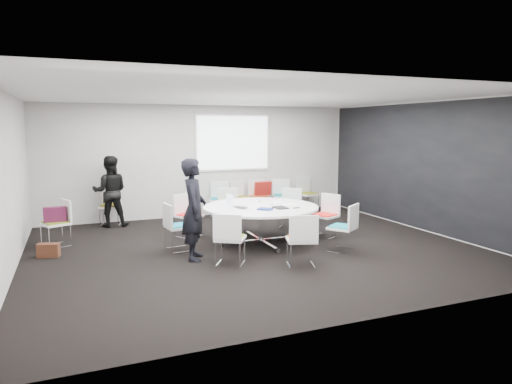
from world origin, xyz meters
name	(u,v)px	position (x,y,z in m)	size (l,w,h in m)	color
room_shell	(259,174)	(0.09, 0.00, 1.40)	(8.08, 7.08, 2.88)	black
conference_table	(261,216)	(0.27, 0.34, 0.54)	(2.23, 2.23, 0.73)	silver
projection_screen	(233,143)	(0.80, 3.46, 1.85)	(1.90, 0.03, 1.35)	white
chair_ring_a	(325,224)	(1.69, 0.28, 0.28)	(0.60, 0.61, 0.88)	silver
chair_ring_b	(290,216)	(1.40, 1.35, 0.28)	(0.64, 0.64, 0.88)	silver
chair_ring_c	(229,216)	(0.14, 1.87, 0.28)	(0.51, 0.50, 0.88)	silver
chair_ring_d	(189,224)	(-0.92, 1.34, 0.28)	(0.62, 0.62, 0.88)	silver
chair_ring_e	(178,236)	(-1.35, 0.37, 0.28)	(0.51, 0.52, 0.88)	silver
chair_ring_f	(230,249)	(-0.76, -0.84, 0.28)	(0.63, 0.62, 0.88)	silver
chair_ring_g	(301,250)	(0.28, -1.35, 0.28)	(0.58, 0.57, 0.88)	silver
chair_ring_h	(343,237)	(1.40, -0.82, 0.28)	(0.63, 0.63, 0.88)	silver
chair_back_a	(219,206)	(0.31, 3.16, 0.28)	(0.60, 0.59, 0.88)	silver
chair_back_b	(243,205)	(0.94, 3.14, 0.28)	(0.60, 0.60, 0.88)	silver
chair_back_c	(259,203)	(1.41, 3.17, 0.28)	(0.50, 0.49, 0.88)	silver
chair_back_d	(282,202)	(2.04, 3.12, 0.28)	(0.57, 0.57, 0.88)	silver
chair_back_e	(308,200)	(2.84, 3.16, 0.28)	(0.55, 0.54, 0.88)	silver
chair_spare_left	(57,232)	(-3.42, 1.52, 0.28)	(0.59, 0.60, 0.88)	silver
chair_person_back	(111,213)	(-2.32, 3.16, 0.28)	(0.56, 0.55, 0.88)	silver
person_main	(194,209)	(-1.21, -0.28, 0.87)	(0.63, 0.41, 1.73)	black
person_back	(110,191)	(-2.32, 3.00, 0.81)	(0.78, 0.61, 1.62)	black
laptop	(242,207)	(-0.13, 0.29, 0.74)	(0.32, 0.21, 0.03)	#333338
laptop_lid	(230,200)	(-0.31, 0.46, 0.86)	(0.30, 0.02, 0.22)	silver
notebook_black	(280,208)	(0.53, -0.02, 0.74)	(0.22, 0.30, 0.02)	black
tablet_folio	(265,209)	(0.20, -0.06, 0.74)	(0.26, 0.20, 0.03)	navy
papers_right	(276,202)	(0.74, 0.66, 0.73)	(0.30, 0.21, 0.00)	white
papers_front	(290,204)	(0.88, 0.30, 0.73)	(0.30, 0.21, 0.00)	silver
cup	(260,201)	(0.40, 0.67, 0.78)	(0.08, 0.08, 0.09)	white
phone	(296,208)	(0.81, -0.13, 0.73)	(0.14, 0.07, 0.01)	black
maroon_bag	(55,214)	(-3.43, 1.52, 0.62)	(0.40, 0.14, 0.28)	#511533
brown_bag	(49,250)	(-3.54, 0.79, 0.12)	(0.36, 0.16, 0.24)	#462416
red_jacket	(263,188)	(1.42, 2.94, 0.70)	(0.44, 0.10, 0.35)	maroon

